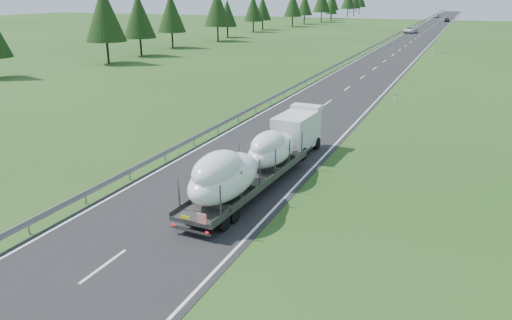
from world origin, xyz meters
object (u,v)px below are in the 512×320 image
at_px(distant_car_dark, 447,20).
at_px(highway_sign, 438,43).
at_px(boat_truck, 259,156).
at_px(distant_van, 410,30).
at_px(distant_car_blue, 437,16).

bearing_deg(distant_car_dark, highway_sign, -92.48).
xyz_separation_m(boat_truck, distant_car_dark, (0.42, 184.81, -1.13)).
distance_m(distant_van, distant_car_dark, 61.47).
xyz_separation_m(highway_sign, distant_car_blue, (-10.42, 140.29, -1.13)).
bearing_deg(distant_van, boat_truck, -81.50).
bearing_deg(boat_truck, distant_car_dark, 89.87).
bearing_deg(boat_truck, distant_car_blue, 91.50).
height_order(distant_car_dark, distant_car_blue, distant_car_dark).
relative_size(highway_sign, distant_car_blue, 0.63).
relative_size(highway_sign, boat_truck, 0.15).
relative_size(highway_sign, distant_van, 0.41).
height_order(highway_sign, distant_car_dark, highway_sign).
height_order(boat_truck, distant_car_dark, boat_truck).
bearing_deg(distant_car_blue, boat_truck, -82.57).
relative_size(boat_truck, distant_car_dark, 3.80).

